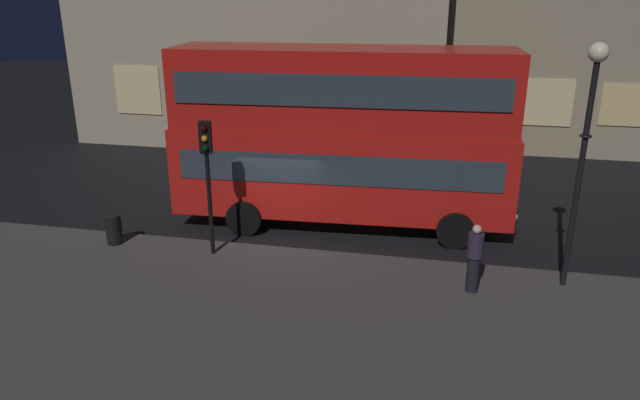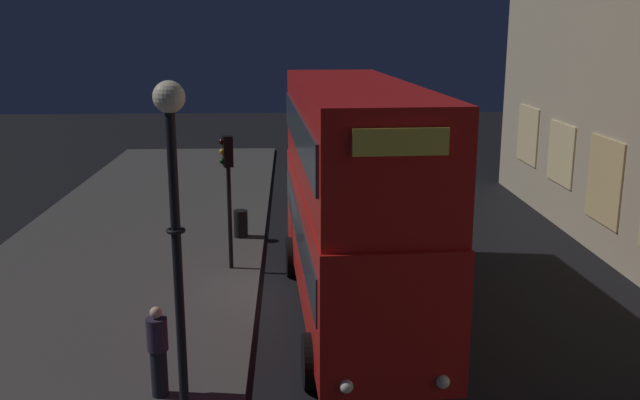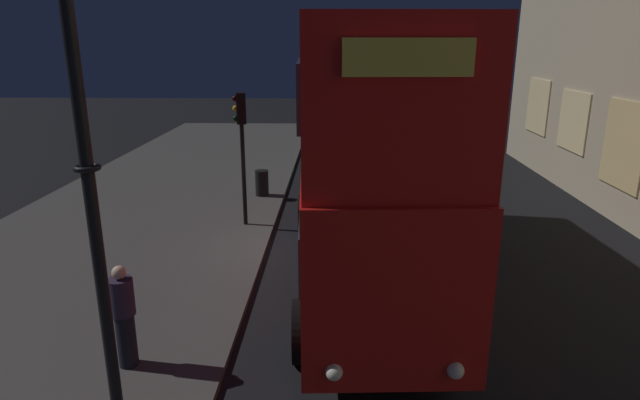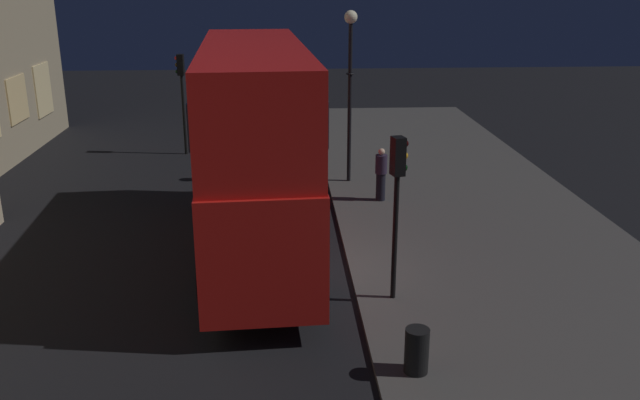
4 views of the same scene
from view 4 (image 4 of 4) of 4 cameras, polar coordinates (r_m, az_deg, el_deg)
ground_plane at (r=17.13m, az=0.28°, el=-6.44°), size 80.00×80.00×0.00m
sidewalk_slab at (r=18.06m, az=15.86°, el=-5.63°), size 44.00×8.31×0.12m
double_decker_bus at (r=17.63m, az=-5.50°, el=4.90°), size 10.61×3.31×5.59m
traffic_light_near_kerb at (r=14.88m, az=6.57°, el=1.33°), size 0.37×0.39×3.80m
traffic_light_far_side at (r=28.76m, az=-11.62°, el=9.63°), size 0.33×0.37×4.18m
street_lamp at (r=23.73m, az=2.56°, el=11.27°), size 0.45×0.45×5.99m
pedestrian at (r=22.26m, az=5.17°, el=2.21°), size 0.39×0.39×1.76m
litter_bin at (r=13.01m, az=8.17°, el=-12.48°), size 0.46×0.46×0.89m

